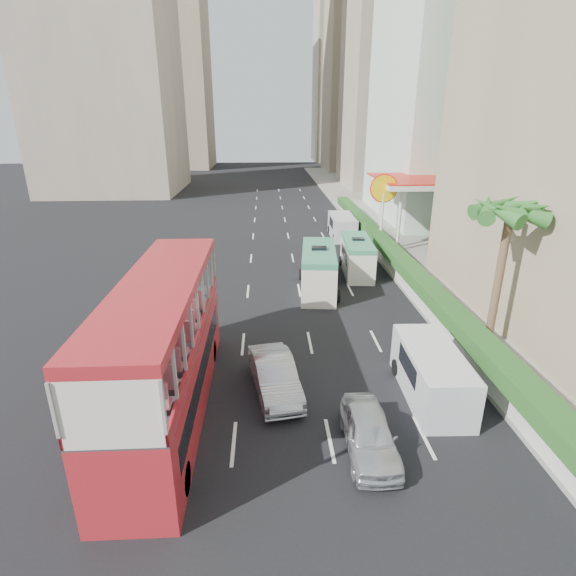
{
  "coord_description": "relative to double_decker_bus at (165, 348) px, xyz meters",
  "views": [
    {
      "loc": [
        -2.4,
        -14.13,
        10.07
      ],
      "look_at": [
        -1.5,
        4.0,
        3.2
      ],
      "focal_mm": 28.0,
      "sensor_mm": 36.0,
      "label": 1
    }
  ],
  "objects": [
    {
      "name": "van_asset",
      "position": [
        7.26,
        14.29,
        -2.53
      ],
      "size": [
        2.89,
        4.97,
        1.3
      ],
      "primitive_type": "imported",
      "rotation": [
        0.0,
        0.0,
        -0.16
      ],
      "color": "silver",
      "rests_on": "ground"
    },
    {
      "name": "car_silver_lane_a",
      "position": [
        3.83,
        0.97,
        -2.53
      ],
      "size": [
        2.23,
        4.52,
        1.42
      ],
      "primitive_type": "imported",
      "rotation": [
        0.0,
        0.0,
        0.17
      ],
      "color": "silver",
      "rests_on": "ground"
    },
    {
      "name": "sidewalk",
      "position": [
        15.0,
        25.0,
        -2.44
      ],
      "size": [
        6.0,
        120.0,
        0.18
      ],
      "primitive_type": "cube",
      "color": "#99968C",
      "rests_on": "ground"
    },
    {
      "name": "kerb_wall",
      "position": [
        12.2,
        14.0,
        -1.85
      ],
      "size": [
        0.3,
        44.0,
        1.0
      ],
      "primitive_type": "cube",
      "color": "silver",
      "rests_on": "sidewalk"
    },
    {
      "name": "panel_van_near",
      "position": [
        9.8,
        0.41,
        -1.57
      ],
      "size": [
        2.06,
        4.86,
        1.92
      ],
      "primitive_type": "cube",
      "rotation": [
        0.0,
        0.0,
        -0.03
      ],
      "color": "silver",
      "rests_on": "ground"
    },
    {
      "name": "ground_plane",
      "position": [
        6.0,
        0.0,
        -2.53
      ],
      "size": [
        200.0,
        200.0,
        0.0
      ],
      "primitive_type": "plane",
      "color": "black",
      "rests_on": "ground"
    },
    {
      "name": "tower_mid",
      "position": [
        24.0,
        58.0,
        22.47
      ],
      "size": [
        16.0,
        16.0,
        50.0
      ],
      "primitive_type": "cube",
      "color": "tan",
      "rests_on": "ground"
    },
    {
      "name": "tower_far_a",
      "position": [
        23.0,
        82.0,
        19.47
      ],
      "size": [
        14.0,
        14.0,
        44.0
      ],
      "primitive_type": "cube",
      "color": "tan",
      "rests_on": "ground"
    },
    {
      "name": "shell_station",
      "position": [
        16.0,
        23.0,
        0.22
      ],
      "size": [
        6.5,
        8.0,
        5.5
      ],
      "primitive_type": "cube",
      "color": "silver",
      "rests_on": "ground"
    },
    {
      "name": "tower_left_b",
      "position": [
        -16.0,
        90.0,
        20.47
      ],
      "size": [
        16.0,
        16.0,
        46.0
      ],
      "primitive_type": "cube",
      "color": "tan",
      "rests_on": "ground"
    },
    {
      "name": "panel_van_far",
      "position": [
        10.42,
        25.19,
        -1.54
      ],
      "size": [
        2.04,
        4.96,
        1.98
      ],
      "primitive_type": "cube",
      "rotation": [
        0.0,
        0.0,
        -0.01
      ],
      "color": "silver",
      "rests_on": "ground"
    },
    {
      "name": "minibus_near",
      "position": [
        6.78,
        11.97,
        -1.2
      ],
      "size": [
        2.59,
        6.16,
        2.66
      ],
      "primitive_type": "cube",
      "rotation": [
        0.0,
        0.0,
        -0.1
      ],
      "color": "silver",
      "rests_on": "ground"
    },
    {
      "name": "hedge",
      "position": [
        12.2,
        14.0,
        -1.0
      ],
      "size": [
        1.1,
        44.0,
        0.7
      ],
      "primitive_type": "cube",
      "color": "#2D6626",
      "rests_on": "kerb_wall"
    },
    {
      "name": "double_decker_bus",
      "position": [
        0.0,
        0.0,
        0.0
      ],
      "size": [
        2.5,
        11.0,
        5.06
      ],
      "primitive_type": "cube",
      "color": "#B21F26",
      "rests_on": "ground"
    },
    {
      "name": "minibus_far",
      "position": [
        9.82,
        15.22,
        -1.35
      ],
      "size": [
        2.12,
        5.42,
        2.35
      ],
      "primitive_type": "cube",
      "rotation": [
        0.0,
        0.0,
        -0.07
      ],
      "color": "silver",
      "rests_on": "ground"
    },
    {
      "name": "tower_far_b",
      "position": [
        23.0,
        104.0,
        17.47
      ],
      "size": [
        14.0,
        14.0,
        40.0
      ],
      "primitive_type": "cube",
      "color": "tan",
      "rests_on": "ground"
    },
    {
      "name": "palm_tree",
      "position": [
        13.8,
        4.0,
        0.85
      ],
      "size": [
        0.36,
        0.36,
        6.4
      ],
      "primitive_type": "cylinder",
      "color": "brown",
      "rests_on": "sidewalk"
    },
    {
      "name": "car_silver_lane_b",
      "position": [
        6.77,
        -2.53,
        -2.53
      ],
      "size": [
        1.59,
        3.87,
        1.31
      ],
      "primitive_type": "imported",
      "rotation": [
        0.0,
        0.0,
        -0.01
      ],
      "color": "silver",
      "rests_on": "ground"
    }
  ]
}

